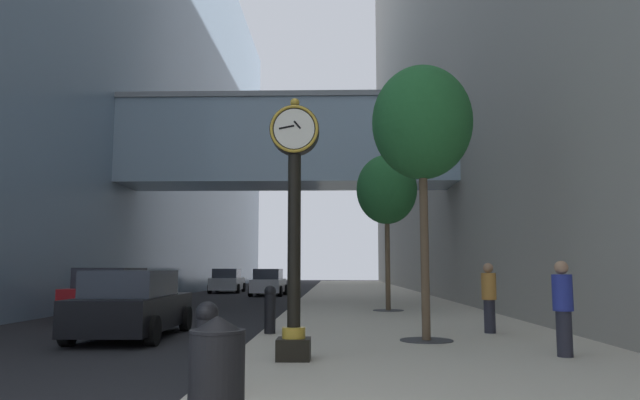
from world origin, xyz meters
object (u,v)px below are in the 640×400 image
street_tree_mid_near (387,190)px  trash_bin (217,372)px  street_clock (294,213)px  pedestrian_by_clock (563,306)px  bollard_third (270,308)px  street_tree_near (422,124)px  car_white_mid (269,283)px  car_silver_trailing (227,281)px  car_black_far (133,305)px  bollard_nearest (206,346)px  car_red_near (112,294)px  pedestrian_walking (489,296)px

street_tree_mid_near → trash_bin: (-2.98, -15.80, -3.80)m
street_clock → pedestrian_by_clock: street_clock is taller
bollard_third → street_tree_near: street_tree_near is taller
car_white_mid → car_silver_trailing: 5.58m
bollard_third → car_black_far: size_ratio=0.24×
bollard_nearest → car_silver_trailing: (-5.92, 33.56, 0.08)m
car_red_near → car_white_mid: size_ratio=1.07×
street_clock → car_red_near: size_ratio=1.02×
street_clock → car_red_near: street_clock is taller
street_clock → car_red_near: 11.88m
trash_bin → pedestrian_walking: (4.69, 8.46, 0.32)m
bollard_third → car_red_near: car_red_near is taller
car_silver_trailing → pedestrian_by_clock: bearing=-69.5°
pedestrian_by_clock → car_red_near: size_ratio=0.37×
bollard_third → trash_bin: bollard_third is taller
pedestrian_walking → car_white_mid: size_ratio=0.40×
car_white_mid → car_silver_trailing: size_ratio=0.96×
street_tree_near → bollard_nearest: bearing=-121.9°
street_tree_near → pedestrian_walking: street_tree_near is taller
pedestrian_by_clock → street_clock: bearing=-174.1°
pedestrian_by_clock → car_white_mid: (-7.98, 25.83, -0.21)m
trash_bin → pedestrian_walking: size_ratio=0.65×
street_tree_near → trash_bin: 8.58m
car_red_near → car_black_far: bearing=-64.7°
street_clock → pedestrian_walking: street_clock is taller
bollard_third → pedestrian_walking: bearing=2.5°
street_clock → bollard_third: 4.44m
bollard_nearest → street_tree_mid_near: bearing=76.6°
bollard_nearest → trash_bin: bollard_nearest is taller
trash_bin → car_black_far: bearing=113.7°
street_clock → car_black_far: bearing=134.6°
street_tree_near → car_red_near: bearing=143.0°
trash_bin → bollard_third: bearing=92.9°
trash_bin → car_red_near: bearing=114.3°
street_clock → trash_bin: street_clock is taller
street_tree_mid_near → bollard_nearest: bearing=-103.4°
bollard_third → car_black_far: (-3.28, 0.22, 0.06)m
street_clock → car_black_far: (-4.11, 4.18, -1.78)m
bollard_third → street_clock: bearing=-78.2°
street_tree_near → car_white_mid: street_tree_near is taller
bollard_nearest → street_tree_near: bearing=58.1°
street_clock → bollard_third: street_clock is taller
street_clock → bollard_third: bearing=101.8°
street_tree_mid_near → car_white_mid: street_tree_mid_near is taller
street_tree_mid_near → car_red_near: bearing=-168.6°
pedestrian_walking → pedestrian_by_clock: bearing=-85.3°
street_tree_near → car_white_mid: bearing=104.2°
bollard_third → pedestrian_walking: pedestrian_walking is taller
car_silver_trailing → bollard_third: bearing=-77.5°
trash_bin → car_red_near: (-6.29, 13.93, 0.13)m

